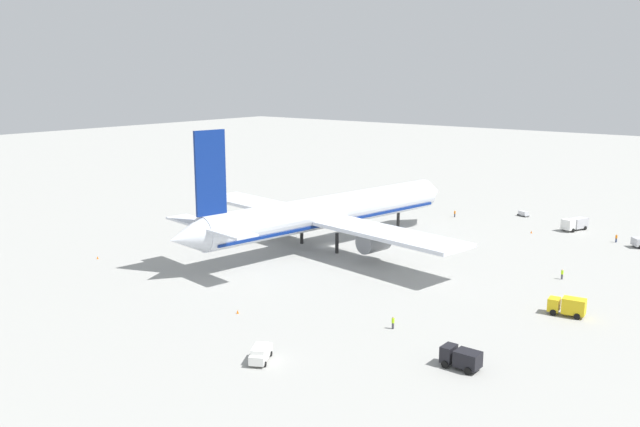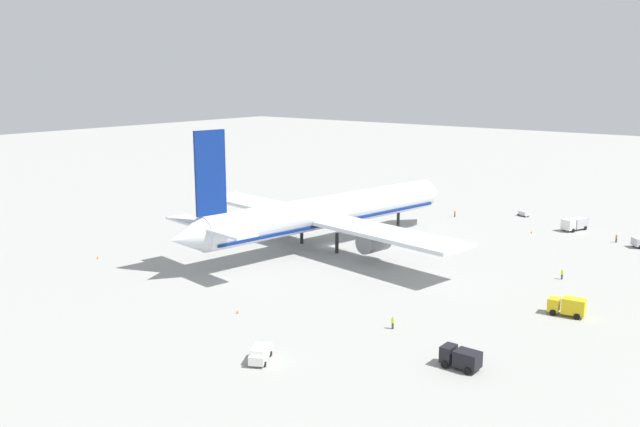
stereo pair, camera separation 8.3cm
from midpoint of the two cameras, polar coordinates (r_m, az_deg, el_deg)
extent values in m
plane|color=#9E9E99|center=(137.10, 0.81, -2.73)|extent=(600.00, 600.00, 0.00)
cylinder|color=silver|center=(135.48, 0.82, 0.22)|extent=(60.40, 15.98, 6.41)
cone|color=silver|center=(159.31, 9.38, 1.81)|extent=(6.07, 7.02, 6.28)
cone|color=silver|center=(115.71, -11.25, -2.02)|extent=(7.30, 7.04, 6.09)
cube|color=navy|center=(116.44, -9.27, 3.40)|extent=(6.00, 1.46, 14.59)
cube|color=silver|center=(122.83, -10.88, -0.59)|extent=(5.97, 10.72, 0.36)
cube|color=silver|center=(112.97, -7.64, -1.57)|extent=(5.97, 10.72, 0.36)
cube|color=silver|center=(147.66, -5.00, 0.76)|extent=(13.83, 31.86, 0.70)
cylinder|color=slate|center=(145.18, -3.56, -0.36)|extent=(5.87, 4.81, 4.02)
cube|color=silver|center=(120.95, 5.85, -1.72)|extent=(13.83, 31.86, 0.70)
cylinder|color=slate|center=(125.24, 4.55, -2.36)|extent=(6.21, 4.93, 4.08)
cylinder|color=black|center=(151.50, 6.61, -0.63)|extent=(0.70, 0.70, 3.99)
cylinder|color=black|center=(138.40, -1.57, -1.74)|extent=(0.70, 0.70, 3.99)
cylinder|color=black|center=(130.95, 1.42, -2.53)|extent=(0.70, 0.70, 3.99)
cube|color=navy|center=(135.85, 0.82, -0.51)|extent=(57.97, 15.28, 0.50)
cylinder|color=black|center=(150.74, 25.05, -2.35)|extent=(0.82, 0.87, 0.90)
cube|color=white|center=(158.57, 20.23, -0.88)|extent=(2.68, 2.96, 2.28)
cube|color=#B2B2B7|center=(161.48, 20.99, -0.74)|extent=(4.72, 3.63, 2.15)
cube|color=black|center=(157.89, 20.09, -0.71)|extent=(0.72, 1.98, 1.00)
cylinder|color=black|center=(158.28, 20.60, -1.35)|extent=(0.95, 0.57, 0.90)
cylinder|color=black|center=(159.67, 19.89, -1.19)|extent=(0.95, 0.57, 0.90)
cylinder|color=black|center=(161.72, 21.49, -1.15)|extent=(0.95, 0.57, 0.90)
cylinder|color=black|center=(163.09, 20.79, -1.00)|extent=(0.95, 0.57, 0.90)
cube|color=black|center=(83.85, 10.79, -11.54)|extent=(2.19, 1.41, 2.00)
cube|color=black|center=(82.85, 12.36, -11.93)|extent=(2.20, 2.89, 1.90)
cube|color=black|center=(83.86, 10.51, -11.15)|extent=(1.84, 0.09, 0.88)
cylinder|color=black|center=(83.30, 10.49, -12.44)|extent=(0.30, 0.90, 0.90)
cylinder|color=black|center=(85.08, 11.20, -11.93)|extent=(0.30, 0.90, 0.90)
cylinder|color=black|center=(82.10, 12.37, -12.89)|extent=(0.30, 0.90, 0.90)
cylinder|color=black|center=(83.91, 13.05, -12.36)|extent=(0.30, 0.90, 0.90)
cube|color=yellow|center=(104.63, 19.15, -7.25)|extent=(2.19, 1.79, 1.89)
cube|color=yellow|center=(104.13, 20.65, -7.34)|extent=(2.41, 3.41, 2.28)
cube|color=black|center=(104.57, 18.87, -6.97)|extent=(1.68, 0.30, 0.83)
cylinder|color=black|center=(103.97, 19.08, -7.92)|extent=(0.42, 0.93, 0.90)
cylinder|color=black|center=(105.84, 19.30, -7.59)|extent=(0.42, 0.93, 0.90)
cylinder|color=black|center=(103.46, 20.87, -8.15)|extent=(0.42, 0.93, 0.90)
cylinder|color=black|center=(105.34, 21.06, -7.81)|extent=(0.42, 0.93, 0.90)
cube|color=white|center=(83.98, -5.07, -11.76)|extent=(5.08, 3.96, 1.10)
cube|color=white|center=(83.44, -5.12, -11.30)|extent=(3.49, 2.96, 0.55)
cylinder|color=black|center=(85.81, -5.42, -11.63)|extent=(0.67, 0.51, 0.64)
cylinder|color=black|center=(85.41, -4.19, -11.73)|extent=(0.67, 0.51, 0.64)
cylinder|color=black|center=(83.02, -5.96, -12.48)|extent=(0.67, 0.51, 0.64)
cylinder|color=black|center=(82.60, -4.69, -12.58)|extent=(0.67, 0.51, 0.64)
cube|color=gray|center=(172.45, 16.79, -0.12)|extent=(2.58, 3.24, 0.15)
cylinder|color=#333338|center=(171.17, 17.18, -0.23)|extent=(0.35, 0.57, 0.08)
cube|color=silver|center=(172.35, 16.80, 0.05)|extent=(2.24, 2.76, 0.90)
cylinder|color=black|center=(172.12, 17.21, -0.20)|extent=(0.29, 0.41, 0.40)
cylinder|color=black|center=(171.20, 16.86, -0.24)|extent=(0.29, 0.41, 0.40)
cylinder|color=black|center=(173.74, 16.72, -0.06)|extent=(0.29, 0.41, 0.40)
cylinder|color=black|center=(172.83, 16.37, -0.10)|extent=(0.29, 0.41, 0.40)
cylinder|color=#3F3F47|center=(94.07, 6.16, -9.42)|extent=(0.40, 0.40, 0.86)
cylinder|color=#B2F219|center=(93.80, 6.17, -8.99)|extent=(0.49, 0.49, 0.65)
sphere|color=tan|center=(93.65, 6.18, -8.74)|extent=(0.23, 0.23, 0.23)
cylinder|color=navy|center=(152.49, 23.74, -2.09)|extent=(0.36, 0.36, 0.85)
cylinder|color=orange|center=(152.33, 23.76, -1.82)|extent=(0.45, 0.45, 0.64)
sphere|color=beige|center=(152.23, 23.77, -1.66)|extent=(0.23, 0.23, 0.23)
cylinder|color=#3F3F47|center=(167.25, 11.31, -0.16)|extent=(0.35, 0.35, 0.83)
cylinder|color=orange|center=(167.11, 11.32, 0.09)|extent=(0.44, 0.44, 0.62)
sphere|color=beige|center=(167.03, 11.32, 0.23)|extent=(0.22, 0.22, 0.22)
cylinder|color=#3F3F47|center=(122.12, 19.76, -5.05)|extent=(0.45, 0.45, 0.88)
cylinder|color=#B2F219|center=(121.91, 19.78, -4.71)|extent=(0.56, 0.56, 0.66)
sphere|color=beige|center=(121.78, 19.80, -4.50)|extent=(0.24, 0.24, 0.24)
cone|color=orange|center=(99.92, -7.00, -8.25)|extent=(0.36, 0.36, 0.55)
cone|color=orange|center=(154.61, 17.42, -1.50)|extent=(0.36, 0.36, 0.55)
cone|color=orange|center=(134.03, -18.31, -3.56)|extent=(0.36, 0.36, 0.55)
cone|color=orange|center=(175.82, 4.76, 0.56)|extent=(0.36, 0.36, 0.55)
camera|label=1|loc=(0.04, -90.02, 0.00)|focal=37.85mm
camera|label=2|loc=(0.04, 89.98, 0.00)|focal=37.85mm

